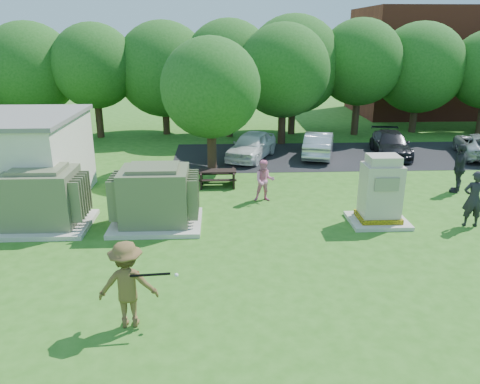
{
  "coord_description": "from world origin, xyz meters",
  "views": [
    {
      "loc": [
        -0.65,
        -10.24,
        6.17
      ],
      "look_at": [
        0.0,
        4.0,
        1.3
      ],
      "focal_mm": 35.0,
      "sensor_mm": 36.0,
      "label": 1
    }
  ],
  "objects_px": {
    "transformer_right": "(155,198)",
    "car_white": "(252,145)",
    "transformer_left": "(42,200)",
    "car_dark": "(391,144)",
    "person_walking_right": "(459,168)",
    "person_at_picnic": "(264,181)",
    "car_silver_b": "(479,145)",
    "generator_cabinet": "(380,194)",
    "batter": "(128,284)",
    "car_silver_a": "(319,144)",
    "picnic_table": "(217,176)",
    "person_by_generator": "(473,199)"
  },
  "relations": [
    {
      "from": "transformer_right",
      "to": "car_white",
      "type": "xyz_separation_m",
      "value": [
        3.82,
        8.65,
        -0.27
      ]
    },
    {
      "from": "transformer_left",
      "to": "car_dark",
      "type": "distance_m",
      "value": 17.36
    },
    {
      "from": "person_walking_right",
      "to": "person_at_picnic",
      "type": "bearing_deg",
      "value": -47.7
    },
    {
      "from": "person_walking_right",
      "to": "car_white",
      "type": "height_order",
      "value": "person_walking_right"
    },
    {
      "from": "car_silver_b",
      "to": "generator_cabinet",
      "type": "bearing_deg",
      "value": 64.0
    },
    {
      "from": "person_at_picnic",
      "to": "person_walking_right",
      "type": "height_order",
      "value": "person_walking_right"
    },
    {
      "from": "car_silver_b",
      "to": "person_at_picnic",
      "type": "bearing_deg",
      "value": 45.19
    },
    {
      "from": "batter",
      "to": "car_silver_b",
      "type": "relative_size",
      "value": 0.45
    },
    {
      "from": "generator_cabinet",
      "to": "car_silver_b",
      "type": "relative_size",
      "value": 0.53
    },
    {
      "from": "generator_cabinet",
      "to": "car_silver_a",
      "type": "bearing_deg",
      "value": 91.15
    },
    {
      "from": "person_at_picnic",
      "to": "car_dark",
      "type": "distance_m",
      "value": 9.94
    },
    {
      "from": "person_at_picnic",
      "to": "car_dark",
      "type": "xyz_separation_m",
      "value": [
        7.32,
        6.72,
        -0.2
      ]
    },
    {
      "from": "car_silver_b",
      "to": "picnic_table",
      "type": "bearing_deg",
      "value": 34.73
    },
    {
      "from": "transformer_left",
      "to": "car_dark",
      "type": "xyz_separation_m",
      "value": [
        14.88,
        8.95,
        -0.36
      ]
    },
    {
      "from": "generator_cabinet",
      "to": "car_dark",
      "type": "xyz_separation_m",
      "value": [
        3.64,
        9.1,
        -0.42
      ]
    },
    {
      "from": "transformer_right",
      "to": "person_at_picnic",
      "type": "relative_size",
      "value": 1.85
    },
    {
      "from": "batter",
      "to": "car_dark",
      "type": "relative_size",
      "value": 0.47
    },
    {
      "from": "person_walking_right",
      "to": "generator_cabinet",
      "type": "bearing_deg",
      "value": -16.9
    },
    {
      "from": "car_white",
      "to": "car_silver_b",
      "type": "relative_size",
      "value": 0.92
    },
    {
      "from": "transformer_left",
      "to": "generator_cabinet",
      "type": "bearing_deg",
      "value": -0.78
    },
    {
      "from": "picnic_table",
      "to": "car_silver_b",
      "type": "bearing_deg",
      "value": 17.24
    },
    {
      "from": "generator_cabinet",
      "to": "car_dark",
      "type": "distance_m",
      "value": 9.81
    },
    {
      "from": "picnic_table",
      "to": "batter",
      "type": "relative_size",
      "value": 0.79
    },
    {
      "from": "picnic_table",
      "to": "person_by_generator",
      "type": "relative_size",
      "value": 0.82
    },
    {
      "from": "picnic_table",
      "to": "person_by_generator",
      "type": "distance_m",
      "value": 9.74
    },
    {
      "from": "person_by_generator",
      "to": "person_walking_right",
      "type": "xyz_separation_m",
      "value": [
        1.27,
        3.49,
        0.04
      ]
    },
    {
      "from": "transformer_right",
      "to": "car_dark",
      "type": "bearing_deg",
      "value": 38.69
    },
    {
      "from": "car_dark",
      "to": "car_silver_b",
      "type": "distance_m",
      "value": 4.54
    },
    {
      "from": "person_by_generator",
      "to": "car_silver_a",
      "type": "bearing_deg",
      "value": -65.37
    },
    {
      "from": "batter",
      "to": "person_at_picnic",
      "type": "height_order",
      "value": "batter"
    },
    {
      "from": "generator_cabinet",
      "to": "batter",
      "type": "xyz_separation_m",
      "value": [
        -7.41,
        -5.56,
        -0.04
      ]
    },
    {
      "from": "generator_cabinet",
      "to": "car_silver_b",
      "type": "distance_m",
      "value": 11.85
    },
    {
      "from": "car_silver_a",
      "to": "car_dark",
      "type": "xyz_separation_m",
      "value": [
        3.82,
        0.01,
        -0.04
      ]
    },
    {
      "from": "transformer_left",
      "to": "car_white",
      "type": "relative_size",
      "value": 0.73
    },
    {
      "from": "person_by_generator",
      "to": "person_walking_right",
      "type": "relative_size",
      "value": 0.96
    },
    {
      "from": "picnic_table",
      "to": "car_silver_b",
      "type": "height_order",
      "value": "car_silver_b"
    },
    {
      "from": "person_by_generator",
      "to": "person_at_picnic",
      "type": "xyz_separation_m",
      "value": [
        -6.68,
        2.79,
        -0.15
      ]
    },
    {
      "from": "car_silver_a",
      "to": "car_dark",
      "type": "relative_size",
      "value": 0.94
    },
    {
      "from": "picnic_table",
      "to": "person_walking_right",
      "type": "xyz_separation_m",
      "value": [
        9.74,
        -1.27,
        0.58
      ]
    },
    {
      "from": "batter",
      "to": "car_silver_b",
      "type": "distance_m",
      "value": 21.04
    },
    {
      "from": "transformer_left",
      "to": "person_walking_right",
      "type": "distance_m",
      "value": 15.78
    },
    {
      "from": "batter",
      "to": "person_walking_right",
      "type": "xyz_separation_m",
      "value": [
        11.69,
        8.65,
        0.0
      ]
    },
    {
      "from": "generator_cabinet",
      "to": "picnic_table",
      "type": "relative_size",
      "value": 1.51
    },
    {
      "from": "generator_cabinet",
      "to": "transformer_right",
      "type": "bearing_deg",
      "value": 178.83
    },
    {
      "from": "transformer_left",
      "to": "car_dark",
      "type": "bearing_deg",
      "value": 31.03
    },
    {
      "from": "transformer_right",
      "to": "person_by_generator",
      "type": "distance_m",
      "value": 10.55
    },
    {
      "from": "transformer_right",
      "to": "car_dark",
      "type": "height_order",
      "value": "transformer_right"
    },
    {
      "from": "person_walking_right",
      "to": "car_silver_b",
      "type": "bearing_deg",
      "value": -177.98
    },
    {
      "from": "batter",
      "to": "car_white",
      "type": "height_order",
      "value": "batter"
    },
    {
      "from": "picnic_table",
      "to": "transformer_right",
      "type": "bearing_deg",
      "value": -116.08
    }
  ]
}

